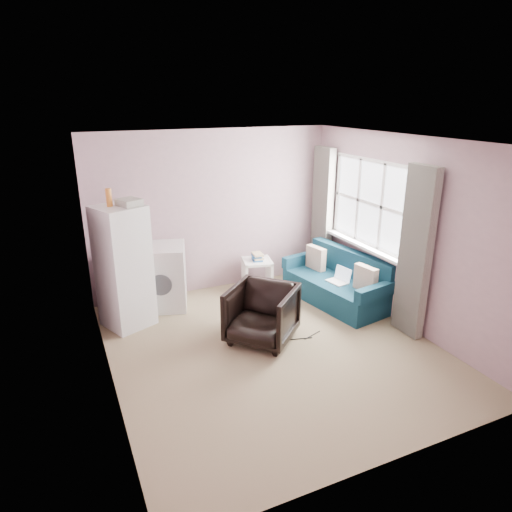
{
  "coord_description": "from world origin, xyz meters",
  "views": [
    {
      "loc": [
        -2.22,
        -4.44,
        2.94
      ],
      "look_at": [
        0.05,
        0.6,
        1.0
      ],
      "focal_mm": 32.0,
      "sensor_mm": 36.0,
      "label": 1
    }
  ],
  "objects_px": {
    "washing_machine": "(162,275)",
    "side_table": "(257,272)",
    "armchair": "(262,311)",
    "fridge": "(124,266)",
    "sofa": "(339,284)"
  },
  "relations": [
    {
      "from": "washing_machine",
      "to": "side_table",
      "type": "distance_m",
      "value": 1.53
    },
    {
      "from": "side_table",
      "to": "washing_machine",
      "type": "bearing_deg",
      "value": -179.29
    },
    {
      "from": "washing_machine",
      "to": "sofa",
      "type": "relative_size",
      "value": 0.52
    },
    {
      "from": "fridge",
      "to": "washing_machine",
      "type": "height_order",
      "value": "fridge"
    },
    {
      "from": "washing_machine",
      "to": "sofa",
      "type": "distance_m",
      "value": 2.62
    },
    {
      "from": "side_table",
      "to": "sofa",
      "type": "height_order",
      "value": "sofa"
    },
    {
      "from": "armchair",
      "to": "washing_machine",
      "type": "xyz_separation_m",
      "value": [
        -0.89,
        1.51,
        0.09
      ]
    },
    {
      "from": "armchair",
      "to": "fridge",
      "type": "height_order",
      "value": "fridge"
    },
    {
      "from": "washing_machine",
      "to": "side_table",
      "type": "xyz_separation_m",
      "value": [
        1.52,
        0.02,
        -0.2
      ]
    },
    {
      "from": "washing_machine",
      "to": "side_table",
      "type": "height_order",
      "value": "washing_machine"
    },
    {
      "from": "armchair",
      "to": "side_table",
      "type": "distance_m",
      "value": 1.65
    },
    {
      "from": "armchair",
      "to": "fridge",
      "type": "relative_size",
      "value": 0.43
    },
    {
      "from": "armchair",
      "to": "side_table",
      "type": "bearing_deg",
      "value": 114.85
    },
    {
      "from": "sofa",
      "to": "washing_machine",
      "type": "bearing_deg",
      "value": 149.57
    },
    {
      "from": "fridge",
      "to": "armchair",
      "type": "bearing_deg",
      "value": -61.12
    }
  ]
}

